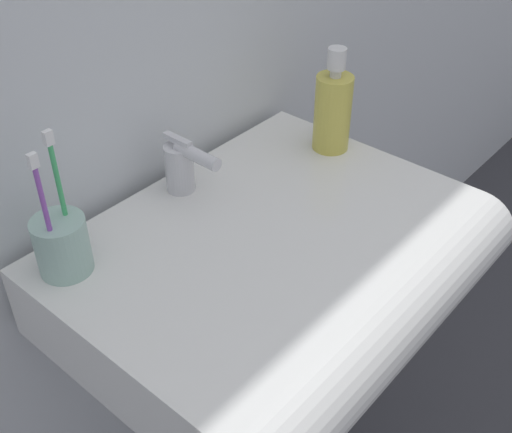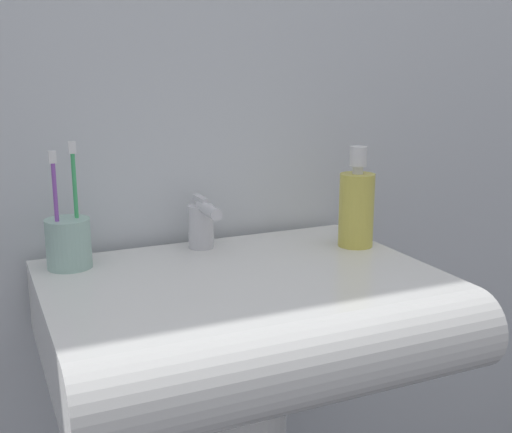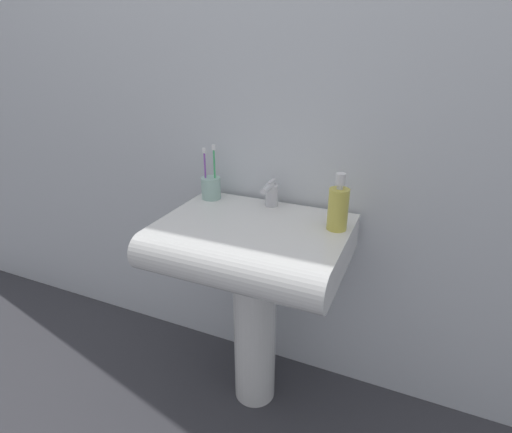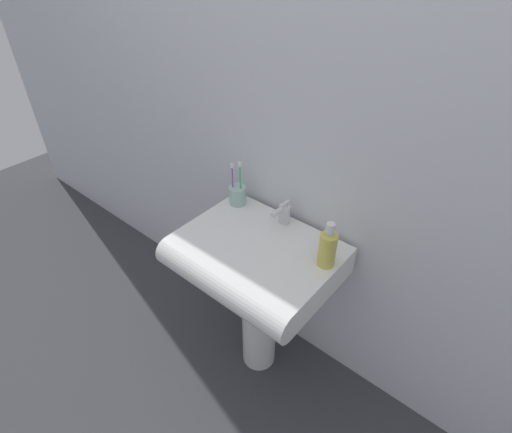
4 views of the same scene
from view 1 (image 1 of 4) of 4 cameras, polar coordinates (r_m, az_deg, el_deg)
The scene contains 5 objects.
sink_pedestal at distance 1.32m, azimuth 0.42°, elevation -16.77°, with size 0.16×0.16×0.65m, color white.
sink_basin at distance 1.01m, azimuth 2.65°, elevation -5.02°, with size 0.64×0.50×0.13m.
faucet at distance 1.05m, azimuth -6.55°, elevation 4.56°, with size 0.05×0.11×0.10m.
toothbrush_cup at distance 0.93m, azimuth -16.87°, elevation -2.34°, with size 0.08×0.08×0.22m.
soap_bottle at distance 1.16m, azimuth 6.84°, elevation 9.39°, with size 0.07×0.07×0.19m.
Camera 1 is at (-0.60, -0.50, 1.39)m, focal length 45.00 mm.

